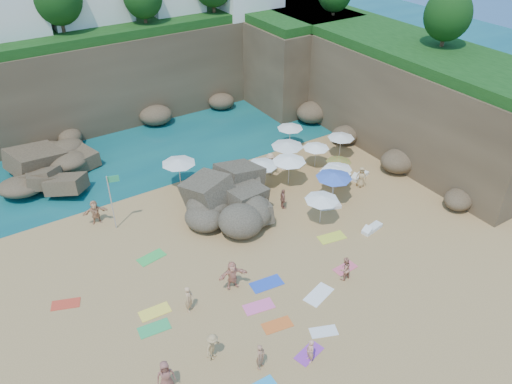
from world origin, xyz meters
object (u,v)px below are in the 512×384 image
lounger_0 (287,163)px  person_stand_3 (283,199)px  person_stand_5 (95,212)px  parasol_0 (178,161)px  parasol_1 (290,126)px  person_stand_2 (270,164)px  person_stand_1 (345,269)px  person_stand_0 (189,299)px  person_stand_4 (361,177)px  rock_outcrop (218,222)px  person_stand_6 (310,351)px  flag_pole (112,195)px  parasol_2 (262,163)px

lounger_0 → person_stand_3: bearing=-146.9°
lounger_0 → person_stand_5: (-15.78, 0.67, 0.75)m
parasol_0 → lounger_0: parasol_0 is taller
parasol_1 → parasol_0: bearing=-176.1°
person_stand_2 → person_stand_1: bearing=109.7°
parasol_0 → person_stand_0: bearing=-113.2°
person_stand_2 → person_stand_4: (4.87, -5.21, -0.11)m
person_stand_0 → person_stand_5: size_ratio=0.94×
parasol_0 → person_stand_4: (11.67, -7.45, -1.41)m
rock_outcrop → person_stand_6: 12.76m
parasol_1 → person_stand_5: bearing=-174.3°
person_stand_3 → person_stand_6: bearing=168.4°
person_stand_0 → person_stand_1: 9.29m
person_stand_1 → person_stand_5: person_stand_5 is taller
person_stand_6 → person_stand_4: bearing=137.1°
person_stand_6 → rock_outcrop: bearing=-179.8°
person_stand_6 → flag_pole: bearing=-156.7°
flag_pole → person_stand_3: bearing=-21.2°
flag_pole → person_stand_2: bearing=0.6°
parasol_1 → person_stand_4: 8.30m
person_stand_6 → parasol_0: bearing=-176.8°
person_stand_4 → person_stand_6: size_ratio=1.15×
person_stand_0 → person_stand_1: bearing=-60.0°
parasol_2 → lounger_0: (3.63, 1.71, -1.96)m
person_stand_1 → person_stand_2: size_ratio=0.83×
parasol_2 → person_stand_5: 12.43m
parasol_1 → person_stand_1: (-7.04, -15.31, -1.15)m
parasol_2 → person_stand_1: (-1.45, -11.14, -1.31)m
flag_pole → rock_outcrop: bearing=-27.6°
rock_outcrop → flag_pole: size_ratio=1.63×
parasol_0 → parasol_1: 10.87m
person_stand_0 → person_stand_5: person_stand_5 is taller
person_stand_0 → person_stand_2: bearing=-4.0°
flag_pole → person_stand_4: bearing=-16.1°
person_stand_2 → person_stand_4: person_stand_2 is taller
person_stand_3 → parasol_1: bearing=-21.0°
lounger_0 → person_stand_0: 17.26m
rock_outcrop → parasol_1: bearing=30.5°
lounger_0 → parasol_0: bearing=151.1°
rock_outcrop → person_stand_2: 7.46m
parasol_2 → person_stand_3: parasol_2 is taller
rock_outcrop → parasol_1: size_ratio=3.03×
parasol_2 → person_stand_1: bearing=-97.4°
person_stand_0 → person_stand_3: size_ratio=1.07×
parasol_1 → person_stand_0: bearing=-141.7°
rock_outcrop → lounger_0: bearing=23.8°
lounger_0 → flag_pole: bearing=164.6°
parasol_1 → person_stand_1: 16.89m
person_stand_0 → person_stand_4: size_ratio=1.00×
person_stand_3 → person_stand_5: 13.08m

